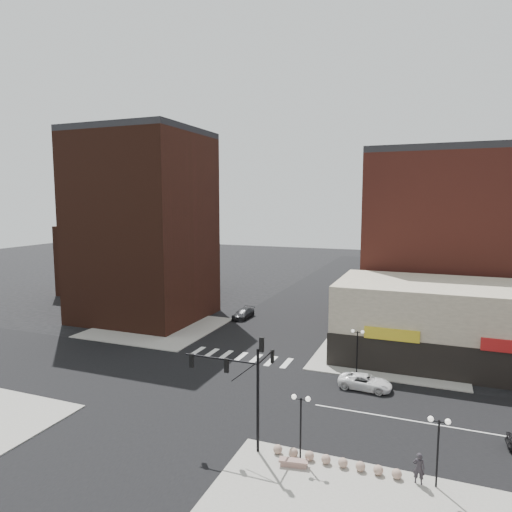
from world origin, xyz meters
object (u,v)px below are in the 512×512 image
(street_lamp_se_a, at_px, (301,411))
(dark_sedan_north, at_px, (243,314))
(traffic_signal, at_px, (246,376))
(stone_bench, at_px, (294,463))
(street_lamp_se_b, at_px, (439,434))
(street_lamp_ne, at_px, (357,340))
(white_suv, at_px, (365,382))
(pedestrian, at_px, (419,468))

(street_lamp_se_a, relative_size, dark_sedan_north, 0.90)
(dark_sedan_north, bearing_deg, traffic_signal, -64.35)
(traffic_signal, bearing_deg, dark_sedan_north, 113.27)
(street_lamp_se_a, distance_m, stone_bench, 3.12)
(street_lamp_se_b, xyz_separation_m, stone_bench, (-8.14, -1.00, -2.95))
(traffic_signal, relative_size, street_lamp_se_a, 1.87)
(street_lamp_ne, bearing_deg, dark_sedan_north, 140.32)
(white_suv, distance_m, dark_sedan_north, 26.54)
(street_lamp_se_a, height_order, street_lamp_se_b, same)
(street_lamp_ne, height_order, dark_sedan_north, street_lamp_ne)
(street_lamp_se_a, height_order, dark_sedan_north, street_lamp_se_a)
(street_lamp_se_a, bearing_deg, traffic_signal, 177.43)
(stone_bench, bearing_deg, white_suv, 70.60)
(street_lamp_se_b, bearing_deg, stone_bench, -173.00)
(traffic_signal, xyz_separation_m, pedestrian, (10.80, -0.17, -3.92))
(street_lamp_se_a, height_order, pedestrian, street_lamp_se_a)
(dark_sedan_north, xyz_separation_m, stone_bench, (16.84, -31.92, -0.33))
(pedestrian, bearing_deg, street_lamp_se_b, -177.17)
(white_suv, bearing_deg, street_lamp_ne, 22.91)
(street_lamp_ne, distance_m, dark_sedan_north, 23.52)
(traffic_signal, height_order, street_lamp_se_b, traffic_signal)
(street_lamp_se_a, xyz_separation_m, stone_bench, (-0.14, -1.00, -2.95))
(traffic_signal, xyz_separation_m, dark_sedan_north, (-13.22, 30.75, -4.29))
(stone_bench, bearing_deg, dark_sedan_north, 108.40)
(white_suv, height_order, dark_sedan_north, dark_sedan_north)
(dark_sedan_north, relative_size, pedestrian, 2.49)
(street_lamp_se_b, bearing_deg, dark_sedan_north, 128.94)
(white_suv, xyz_separation_m, pedestrian, (4.78, -12.65, 0.41))
(street_lamp_se_a, xyz_separation_m, street_lamp_se_b, (8.00, 0.00, 0.00))
(street_lamp_se_a, bearing_deg, pedestrian, 0.00)
(street_lamp_se_b, height_order, stone_bench, street_lamp_se_b)
(street_lamp_ne, bearing_deg, street_lamp_se_b, -66.37)
(street_lamp_se_b, height_order, white_suv, street_lamp_se_b)
(stone_bench, bearing_deg, street_lamp_ne, 76.73)
(white_suv, relative_size, dark_sedan_north, 0.99)
(white_suv, bearing_deg, stone_bench, 172.36)
(street_lamp_se_b, xyz_separation_m, street_lamp_ne, (-7.00, 16.00, 0.00))
(white_suv, relative_size, pedestrian, 2.47)
(white_suv, bearing_deg, traffic_signal, 156.58)
(white_suv, distance_m, pedestrian, 13.53)
(traffic_signal, height_order, dark_sedan_north, traffic_signal)
(dark_sedan_north, xyz_separation_m, pedestrian, (24.03, -30.92, 0.38))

